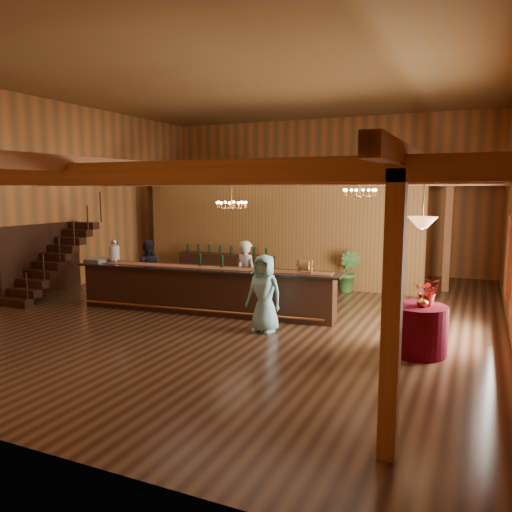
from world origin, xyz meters
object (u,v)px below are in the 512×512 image
at_px(round_table, 418,330).
at_px(chandelier_left, 232,205).
at_px(raffle_drum, 305,266).
at_px(pendant_lamp, 423,222).
at_px(beverage_dispenser, 114,251).
at_px(guest, 264,293).
at_px(staff_second, 148,269).
at_px(backbar_shelf, 226,268).
at_px(bartender, 246,275).
at_px(floor_plant, 348,271).
at_px(chandelier_right, 360,192).
at_px(tasting_bar, 205,290).

height_order(round_table, chandelier_left, chandelier_left).
relative_size(raffle_drum, pendant_lamp, 0.38).
bearing_deg(pendant_lamp, beverage_dispenser, 173.51).
xyz_separation_m(raffle_drum, guest, (-0.51, -1.13, -0.46)).
xyz_separation_m(pendant_lamp, staff_second, (-7.27, 1.83, -1.60)).
distance_m(backbar_shelf, bartender, 3.76).
bearing_deg(staff_second, beverage_dispenser, 43.44).
bearing_deg(floor_plant, chandelier_right, -69.89).
xyz_separation_m(round_table, chandelier_left, (-5.09, 2.59, 2.12)).
xyz_separation_m(round_table, pendant_lamp, (0.00, 0.00, 1.95)).
distance_m(tasting_bar, guest, 2.17).
distance_m(round_table, chandelier_right, 4.21).
height_order(pendant_lamp, bartender, pendant_lamp).
xyz_separation_m(raffle_drum, staff_second, (-4.67, 0.53, -0.48)).
bearing_deg(floor_plant, raffle_drum, -92.09).
distance_m(chandelier_right, floor_plant, 3.05).
distance_m(tasting_bar, raffle_drum, 2.58).
bearing_deg(round_table, tasting_bar, 167.90).
bearing_deg(pendant_lamp, round_table, 0.00).
bearing_deg(chandelier_right, round_table, -58.86).
bearing_deg(bartender, pendant_lamp, 178.05).
xyz_separation_m(tasting_bar, round_table, (5.06, -1.09, -0.11)).
bearing_deg(guest, floor_plant, 88.54).
xyz_separation_m(tasting_bar, floor_plant, (2.59, 3.76, 0.06)).
xyz_separation_m(staff_second, floor_plant, (4.80, 3.01, -0.19)).
distance_m(beverage_dispenser, bartender, 3.48).
relative_size(chandelier_left, guest, 0.49).
bearing_deg(round_table, raffle_drum, 153.38).
bearing_deg(floor_plant, backbar_shelf, -179.45).
distance_m(beverage_dispenser, pendant_lamp, 7.71).
bearing_deg(raffle_drum, beverage_dispenser, -174.97).
xyz_separation_m(round_table, floor_plant, (-2.47, 4.84, 0.17)).
xyz_separation_m(pendant_lamp, guest, (-3.11, 0.17, -1.58)).
bearing_deg(bartender, beverage_dispenser, 35.39).
bearing_deg(chandelier_right, bartender, -154.61).
xyz_separation_m(chandelier_left, staff_second, (-2.19, -0.76, -1.77)).
bearing_deg(round_table, chandelier_right, 121.14).
relative_size(backbar_shelf, bartender, 1.85).
bearing_deg(guest, pendant_lamp, 3.11).
xyz_separation_m(tasting_bar, raffle_drum, (2.46, 0.22, 0.72)).
relative_size(round_table, staff_second, 0.65).
distance_m(beverage_dispenser, round_table, 7.70).
height_order(chandelier_right, guest, chandelier_right).
bearing_deg(bartender, chandelier_right, -134.21).
height_order(beverage_dispenser, round_table, beverage_dispenser).
xyz_separation_m(beverage_dispenser, bartender, (3.33, 0.89, -0.52)).
distance_m(tasting_bar, chandelier_right, 4.44).
height_order(bartender, staff_second, bartender).
distance_m(backbar_shelf, chandelier_left, 3.34).
distance_m(beverage_dispenser, floor_plant, 6.53).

